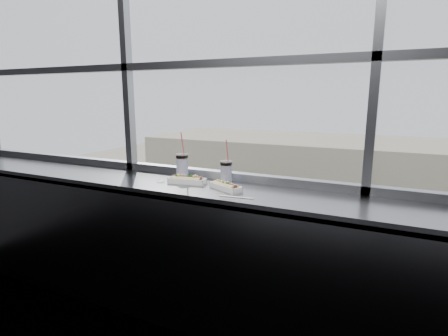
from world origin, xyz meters
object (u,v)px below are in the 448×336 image
at_px(car_near_a, 152,265).
at_px(tree_center, 394,216).
at_px(car_near_c, 338,311).
at_px(tree_left, 253,195).
at_px(car_far_b, 420,263).
at_px(hotdog_tray_left, 187,180).
at_px(soda_cup_right, 226,172).
at_px(car_near_b, 236,286).
at_px(loose_straw, 236,197).
at_px(wrapper, 160,181).
at_px(pedestrian_b, 352,236).
at_px(pedestrian_a, 304,228).
at_px(hotdog_tray_right, 226,186).
at_px(soda_cup_left, 182,165).

xyz_separation_m(car_near_a, tree_center, (15.43, 12.00, 2.09)).
bearing_deg(car_near_c, tree_left, 31.37).
bearing_deg(car_near_c, car_far_b, -36.66).
height_order(hotdog_tray_left, car_near_c, hotdog_tray_left).
relative_size(soda_cup_right, car_near_b, 0.06).
height_order(loose_straw, tree_left, loose_straw).
bearing_deg(wrapper, hotdog_tray_left, 14.60).
bearing_deg(car_near_c, tree_center, -20.13).
height_order(soda_cup_right, tree_left, soda_cup_right).
xyz_separation_m(wrapper, tree_center, (2.70, 28.32, -8.96)).
distance_m(hotdog_tray_left, loose_straw, 0.53).
relative_size(hotdog_tray_left, pedestrian_b, 0.16).
relative_size(car_near_c, tree_left, 1.13).
relative_size(car_far_b, car_near_a, 1.12).
relative_size(hotdog_tray_left, wrapper, 3.50).
bearing_deg(pedestrian_a, tree_center, 90.91).
bearing_deg(hotdog_tray_right, car_near_c, 117.71).
bearing_deg(hotdog_tray_left, tree_left, 100.20).
bearing_deg(loose_straw, soda_cup_left, 144.91).
bearing_deg(pedestrian_b, car_near_c, -88.45).
xyz_separation_m(car_near_c, car_near_a, (-12.68, 0.00, 0.04)).
relative_size(car_far_b, pedestrian_a, 3.62).
bearing_deg(car_far_b, pedestrian_b, 61.14).
height_order(wrapper, tree_left, wrapper).
relative_size(wrapper, car_far_b, 0.01).
bearing_deg(car_near_c, pedestrian_a, 13.42).
height_order(soda_cup_left, tree_left, soda_cup_left).
bearing_deg(pedestrian_a, car_near_c, 20.64).
relative_size(hotdog_tray_left, hotdog_tray_right, 1.06).
relative_size(hotdog_tray_right, car_near_c, 0.05).
bearing_deg(car_near_c, hotdog_tray_left, 173.70).
relative_size(soda_cup_right, wrapper, 4.08).
bearing_deg(tree_left, car_near_a, -104.48).
xyz_separation_m(hotdog_tray_right, wrapper, (-0.55, -0.01, -0.02)).
xyz_separation_m(loose_straw, tree_center, (2.00, 28.46, -8.96)).
bearing_deg(soda_cup_left, hotdog_tray_right, -20.71).
relative_size(hotdog_tray_left, tree_left, 0.06).
bearing_deg(tree_center, car_near_b, -126.68).
distance_m(soda_cup_right, car_near_a, 23.68).
bearing_deg(car_near_b, soda_cup_left, -152.02).
relative_size(hotdog_tray_left, soda_cup_left, 0.78).
bearing_deg(loose_straw, tree_center, 78.92).
distance_m(wrapper, car_near_a, 23.46).
bearing_deg(soda_cup_left, car_near_b, 111.41).
xyz_separation_m(hotdog_tray_right, pedestrian_a, (-5.08, 28.19, -11.16)).
bearing_deg(soda_cup_left, hotdog_tray_left, -47.22).
bearing_deg(hotdog_tray_left, car_near_c, 81.93).
bearing_deg(soda_cup_right, tree_center, 85.53).
distance_m(hotdog_tray_left, pedestrian_b, 29.93).
bearing_deg(soda_cup_right, pedestrian_a, 100.15).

